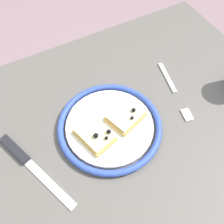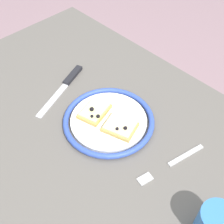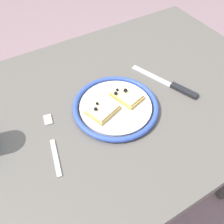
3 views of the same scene
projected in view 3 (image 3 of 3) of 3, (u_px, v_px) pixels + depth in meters
The scene contains 7 objects.
ground_plane at pixel (118, 190), 1.32m from camera, with size 6.00×6.00×0.00m, color gray.
dining_table at pixel (121, 114), 0.82m from camera, with size 1.05×0.73×0.75m.
plate at pixel (116, 106), 0.71m from camera, with size 0.25×0.25×0.02m.
pizza_slice_near at pixel (103, 109), 0.69m from camera, with size 0.10×0.09×0.03m.
pizza_slice_far at pixel (126, 96), 0.72m from camera, with size 0.09×0.10×0.03m.
knife at pixel (175, 86), 0.77m from camera, with size 0.10×0.23×0.01m.
fork at pixel (53, 142), 0.64m from camera, with size 0.06×0.20×0.00m.
Camera 3 is at (-0.29, -0.44, 1.29)m, focal length 38.76 mm.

